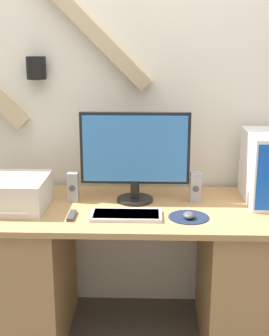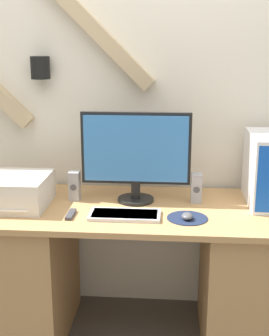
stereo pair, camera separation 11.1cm
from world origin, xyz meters
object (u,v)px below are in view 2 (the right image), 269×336
computer_tower (268,169)px  printer (13,191)px  mouse (187,216)px  keyboard (125,215)px  speaker_right (196,188)px  monitor (136,153)px  speaker_left (75,186)px  remote_control (71,214)px

computer_tower → printer: size_ratio=1.12×
mouse → keyboard: bearing=176.2°
computer_tower → speaker_right: (-0.37, -0.02, -0.11)m
keyboard → printer: bearing=168.8°
monitor → speaker_left: bearing=-179.0°
computer_tower → remote_control: size_ratio=3.09×
monitor → printer: (-0.63, -0.13, -0.19)m
mouse → monitor: bearing=135.4°
monitor → computer_tower: monitor is taller
mouse → remote_control: bearing=179.0°
keyboard → speaker_left: 0.39m
computer_tower → speaker_right: 0.38m
speaker_right → printer: bearing=-172.1°
monitor → keyboard: monitor is taller
mouse → printer: printer is taller
monitor → speaker_right: size_ratio=3.69×
mouse → printer: size_ratio=0.20×
speaker_left → speaker_right: bearing=1.0°
printer → monitor: bearing=11.3°
speaker_left → keyboard: bearing=-38.8°
remote_control → speaker_right: bearing=22.6°
printer → remote_control: size_ratio=2.77×
mouse → computer_tower: 0.54m
printer → speaker_left: 0.32m
keyboard → mouse: 0.31m
printer → speaker_left: (0.30, 0.12, -0.00)m
printer → speaker_left: bearing=21.9°
keyboard → printer: printer is taller
speaker_left → speaker_right: 0.66m
monitor → speaker_right: 0.37m
speaker_right → remote_control: 0.68m
printer → speaker_right: printer is taller
keyboard → mouse: (0.30, -0.02, 0.01)m
monitor → keyboard: 0.36m
monitor → remote_control: (-0.30, -0.25, -0.26)m
printer → remote_control: (0.33, -0.13, -0.07)m
speaker_left → monitor: bearing=1.0°
mouse → speaker_left: (-0.60, 0.26, 0.06)m
computer_tower → keyboard: bearing=-160.0°
mouse → computer_tower: (0.42, 0.29, 0.17)m
monitor → speaker_left: monitor is taller
keyboard → mouse: bearing=-3.8°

